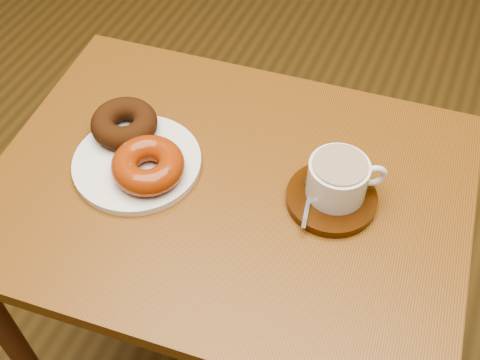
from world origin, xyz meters
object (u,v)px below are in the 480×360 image
at_px(cafe_table, 229,226).
at_px(coffee_cup, 339,178).
at_px(saucer, 331,198).
at_px(donut_plate, 137,163).

bearing_deg(cafe_table, coffee_cup, 9.14).
bearing_deg(cafe_table, saucer, 6.19).
relative_size(cafe_table, donut_plate, 3.84).
height_order(cafe_table, donut_plate, donut_plate).
xyz_separation_m(cafe_table, saucer, (0.16, 0.03, 0.12)).
xyz_separation_m(saucer, coffee_cup, (0.00, 0.01, 0.04)).
bearing_deg(cafe_table, donut_plate, -177.02).
bearing_deg(saucer, cafe_table, -168.91).
distance_m(cafe_table, donut_plate, 0.19).
xyz_separation_m(cafe_table, donut_plate, (-0.15, -0.02, 0.12)).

